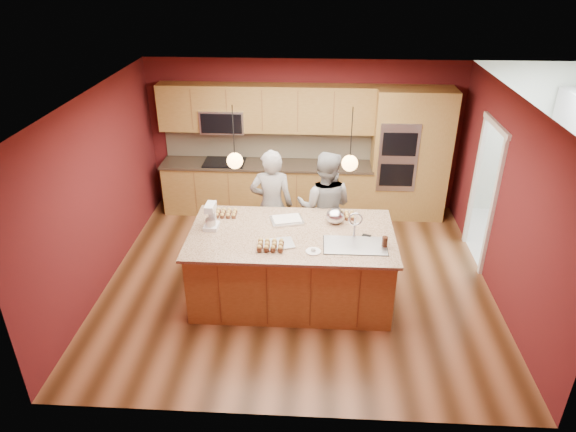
# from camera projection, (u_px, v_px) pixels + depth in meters

# --- Properties ---
(floor) EXTENTS (5.50, 5.50, 0.00)m
(floor) POSITION_uv_depth(u_px,v_px,m) (297.00, 279.00, 7.56)
(floor) COLOR #3F2410
(floor) RESTS_ON ground
(ceiling) EXTENTS (5.50, 5.50, 0.00)m
(ceiling) POSITION_uv_depth(u_px,v_px,m) (299.00, 97.00, 6.31)
(ceiling) COLOR white
(ceiling) RESTS_ON ground
(wall_back) EXTENTS (5.50, 0.00, 5.50)m
(wall_back) POSITION_uv_depth(u_px,v_px,m) (304.00, 136.00, 9.14)
(wall_back) COLOR #541517
(wall_back) RESTS_ON ground
(wall_front) EXTENTS (5.50, 0.00, 5.50)m
(wall_front) POSITION_uv_depth(u_px,v_px,m) (288.00, 312.00, 4.72)
(wall_front) COLOR #541517
(wall_front) RESTS_ON ground
(wall_left) EXTENTS (0.00, 5.00, 5.00)m
(wall_left) POSITION_uv_depth(u_px,v_px,m) (99.00, 191.00, 7.07)
(wall_left) COLOR #541517
(wall_left) RESTS_ON ground
(wall_right) EXTENTS (0.00, 5.00, 5.00)m
(wall_right) POSITION_uv_depth(u_px,v_px,m) (506.00, 201.00, 6.79)
(wall_right) COLOR #541517
(wall_right) RESTS_ON ground
(cabinet_run) EXTENTS (3.74, 0.64, 2.30)m
(cabinet_run) POSITION_uv_depth(u_px,v_px,m) (265.00, 160.00, 9.12)
(cabinet_run) COLOR olive
(cabinet_run) RESTS_ON floor
(oven_column) EXTENTS (1.30, 0.62, 2.30)m
(oven_column) POSITION_uv_depth(u_px,v_px,m) (410.00, 155.00, 8.87)
(oven_column) COLOR olive
(oven_column) RESTS_ON floor
(doorway_trim) EXTENTS (0.08, 1.11, 2.20)m
(doorway_trim) POSITION_uv_depth(u_px,v_px,m) (483.00, 196.00, 7.64)
(doorway_trim) COLOR silver
(doorway_trim) RESTS_ON wall_right
(pendant_left) EXTENTS (0.20, 0.20, 0.80)m
(pendant_left) POSITION_uv_depth(u_px,v_px,m) (235.00, 160.00, 6.32)
(pendant_left) COLOR black
(pendant_left) RESTS_ON ceiling
(pendant_right) EXTENTS (0.20, 0.20, 0.80)m
(pendant_right) POSITION_uv_depth(u_px,v_px,m) (350.00, 163.00, 6.25)
(pendant_right) COLOR black
(pendant_right) RESTS_ON ceiling
(island) EXTENTS (2.71, 1.51, 1.38)m
(island) POSITION_uv_depth(u_px,v_px,m) (293.00, 265.00, 6.97)
(island) COLOR olive
(island) RESTS_ON floor
(person_left) EXTENTS (0.66, 0.44, 1.78)m
(person_left) POSITION_uv_depth(u_px,v_px,m) (272.00, 206.00, 7.71)
(person_left) COLOR black
(person_left) RESTS_ON floor
(person_right) EXTENTS (0.95, 0.79, 1.76)m
(person_right) POSITION_uv_depth(u_px,v_px,m) (325.00, 208.00, 7.67)
(person_right) COLOR slate
(person_right) RESTS_ON floor
(stand_mixer) EXTENTS (0.19, 0.26, 0.35)m
(stand_mixer) POSITION_uv_depth(u_px,v_px,m) (211.00, 218.00, 6.82)
(stand_mixer) COLOR silver
(stand_mixer) RESTS_ON island
(sheet_cake) EXTENTS (0.50, 0.42, 0.05)m
(sheet_cake) POSITION_uv_depth(u_px,v_px,m) (287.00, 220.00, 7.03)
(sheet_cake) COLOR silver
(sheet_cake) RESTS_ON island
(cooling_rack) EXTENTS (0.46, 0.38, 0.02)m
(cooling_rack) POSITION_uv_depth(u_px,v_px,m) (278.00, 244.00, 6.49)
(cooling_rack) COLOR #ACAFB3
(cooling_rack) RESTS_ON island
(mixing_bowl) EXTENTS (0.25, 0.25, 0.21)m
(mixing_bowl) POSITION_uv_depth(u_px,v_px,m) (335.00, 216.00, 6.96)
(mixing_bowl) COLOR silver
(mixing_bowl) RESTS_ON island
(plate) EXTENTS (0.19, 0.19, 0.01)m
(plate) POSITION_uv_depth(u_px,v_px,m) (313.00, 251.00, 6.33)
(plate) COLOR silver
(plate) RESTS_ON island
(tumbler) EXTENTS (0.07, 0.07, 0.14)m
(tumbler) POSITION_uv_depth(u_px,v_px,m) (385.00, 242.00, 6.41)
(tumbler) COLOR #341B10
(tumbler) RESTS_ON island
(phone) EXTENTS (0.13, 0.09, 0.01)m
(phone) POSITION_uv_depth(u_px,v_px,m) (367.00, 236.00, 6.68)
(phone) COLOR black
(phone) RESTS_ON island
(cupcakes_left) EXTENTS (0.32, 0.24, 0.07)m
(cupcakes_left) POSITION_uv_depth(u_px,v_px,m) (226.00, 213.00, 7.18)
(cupcakes_left) COLOR #B59147
(cupcakes_left) RESTS_ON island
(cupcakes_rack) EXTENTS (0.34, 0.26, 0.08)m
(cupcakes_rack) POSITION_uv_depth(u_px,v_px,m) (270.00, 245.00, 6.38)
(cupcakes_rack) COLOR #B59147
(cupcakes_rack) RESTS_ON island
(cupcakes_right) EXTENTS (0.23, 0.23, 0.07)m
(cupcakes_right) POSITION_uv_depth(u_px,v_px,m) (347.00, 215.00, 7.13)
(cupcakes_right) COLOR #B59147
(cupcakes_right) RESTS_ON island
(washer) EXTENTS (0.87, 0.89, 1.10)m
(washer) POSITION_uv_depth(u_px,v_px,m) (571.00, 224.00, 7.91)
(washer) COLOR silver
(washer) RESTS_ON floor
(dryer) EXTENTS (0.83, 0.84, 1.09)m
(dryer) POSITION_uv_depth(u_px,v_px,m) (555.00, 205.00, 8.52)
(dryer) COLOR silver
(dryer) RESTS_ON floor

